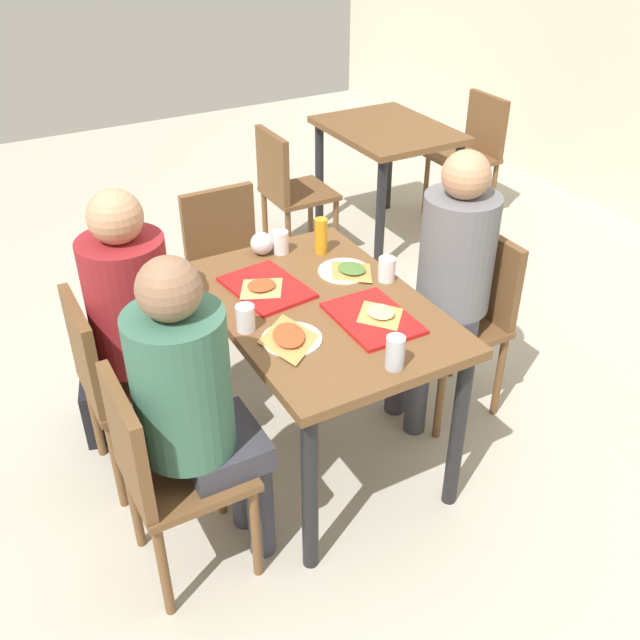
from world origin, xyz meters
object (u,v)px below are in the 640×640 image
at_px(tray_red_far, 373,318).
at_px(plastic_cup_c, 281,242).
at_px(chair_left_end, 229,262).
at_px(pizza_slice_c, 351,270).
at_px(pizza_slice_d, 289,337).
at_px(plastic_cup_b, 245,318).
at_px(soda_can, 395,352).
at_px(paper_plate_center, 344,271).
at_px(chair_near_left, 115,377).
at_px(pizza_slice_b, 380,313).
at_px(background_table, 387,147).
at_px(person_in_red, 141,315).
at_px(tray_red_near, 267,287).
at_px(plastic_cup_a, 387,269).
at_px(person_far_side, 449,270).
at_px(person_in_brown_jacket, 194,397).
at_px(foil_bundle, 262,243).
at_px(chair_far_side, 468,310).
at_px(paper_plate_near_edge, 292,339).
at_px(condiment_bottle, 321,236).
at_px(pizza_slice_a, 261,287).
at_px(background_chair_near, 287,187).
at_px(background_chair_far, 473,148).
at_px(main_table, 320,327).
at_px(handbag, 103,401).
at_px(chair_near_right, 162,467).

bearing_deg(tray_red_far, plastic_cup_c, -174.99).
distance_m(chair_left_end, tray_red_far, 1.19).
xyz_separation_m(pizza_slice_c, pizza_slice_d, (0.32, -0.45, 0.00)).
distance_m(plastic_cup_b, soda_can, 0.57).
bearing_deg(plastic_cup_c, paper_plate_center, 28.26).
distance_m(tray_red_far, pizza_slice_d, 0.34).
relative_size(chair_near_left, pizza_slice_b, 4.96).
xyz_separation_m(pizza_slice_d, plastic_cup_c, (-0.63, 0.28, 0.03)).
bearing_deg(paper_plate_center, background_table, 141.04).
relative_size(person_in_red, plastic_cup_b, 12.76).
xyz_separation_m(tray_red_near, plastic_cup_b, (0.23, -0.19, 0.04)).
relative_size(pizza_slice_b, pizza_slice_d, 0.63).
bearing_deg(plastic_cup_a, person_far_side, 84.57).
height_order(person_in_red, pizza_slice_c, person_in_red).
xyz_separation_m(person_in_brown_jacket, tray_red_near, (-0.49, 0.49, 0.03)).
height_order(pizza_slice_c, soda_can, soda_can).
height_order(chair_near_left, foil_bundle, foil_bundle).
bearing_deg(pizza_slice_d, chair_far_side, 99.75).
height_order(paper_plate_near_edge, condiment_bottle, condiment_bottle).
relative_size(pizza_slice_a, pizza_slice_c, 1.00).
bearing_deg(background_chair_near, pizza_slice_a, -30.02).
height_order(pizza_slice_c, background_chair_far, background_chair_far).
distance_m(person_in_red, soda_can, 1.01).
bearing_deg(chair_near_left, soda_can, 45.54).
bearing_deg(background_table, chair_far_side, -21.66).
bearing_deg(person_in_red, pizza_slice_c, 80.70).
height_order(main_table, condiment_bottle, condiment_bottle).
bearing_deg(plastic_cup_a, handbag, -118.66).
distance_m(background_table, background_chair_near, 0.74).
height_order(background_table, background_chair_far, background_chair_far).
bearing_deg(plastic_cup_c, pizza_slice_c, 29.00).
xyz_separation_m(main_table, plastic_cup_c, (-0.46, 0.06, 0.16)).
xyz_separation_m(chair_near_right, handbag, (-0.92, -0.02, -0.37)).
distance_m(plastic_cup_a, background_table, 2.01).
height_order(pizza_slice_b, handbag, pizza_slice_b).
relative_size(chair_near_right, background_chair_near, 1.00).
relative_size(paper_plate_center, foil_bundle, 2.20).
bearing_deg(chair_near_right, handbag, -178.96).
xyz_separation_m(pizza_slice_d, background_table, (-1.86, 1.66, -0.15)).
bearing_deg(pizza_slice_b, condiment_bottle, 173.28).
height_order(chair_left_end, handbag, chair_left_end).
bearing_deg(plastic_cup_b, chair_near_left, -125.51).
xyz_separation_m(plastic_cup_a, plastic_cup_b, (0.06, -0.65, 0.00)).
bearing_deg(soda_can, handbag, -144.39).
distance_m(main_table, soda_can, 0.52).
relative_size(main_table, plastic_cup_c, 11.44).
bearing_deg(tray_red_far, chair_near_right, -84.45).
bearing_deg(main_table, plastic_cup_b, -85.00).
bearing_deg(plastic_cup_b, background_chair_far, 124.51).
bearing_deg(main_table, paper_plate_center, 129.07).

